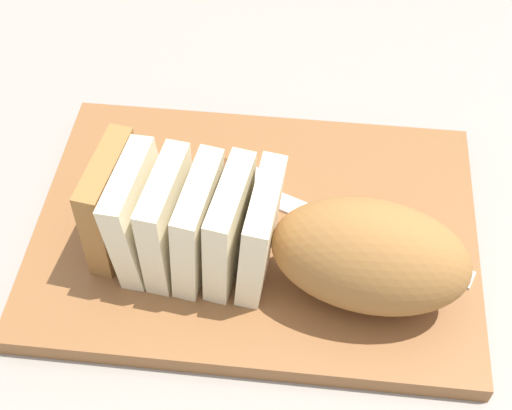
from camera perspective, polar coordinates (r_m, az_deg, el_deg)
name	(u,v)px	position (r m, az deg, el deg)	size (l,w,h in m)	color
ground_plane	(256,237)	(0.71, 0.00, -2.53)	(3.00, 3.00, 0.00)	gray
cutting_board	(256,231)	(0.70, 0.00, -2.06)	(0.42, 0.30, 0.02)	brown
bread_loaf	(288,241)	(0.62, 2.56, -2.81)	(0.34, 0.14, 0.11)	#996633
bread_knife	(265,188)	(0.71, 0.72, 1.36)	(0.27, 0.13, 0.02)	silver
crumb_near_knife	(336,222)	(0.70, 6.31, -1.36)	(0.01, 0.01, 0.01)	tan
crumb_near_loaf	(296,216)	(0.70, 3.15, -0.86)	(0.00, 0.00, 0.00)	tan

